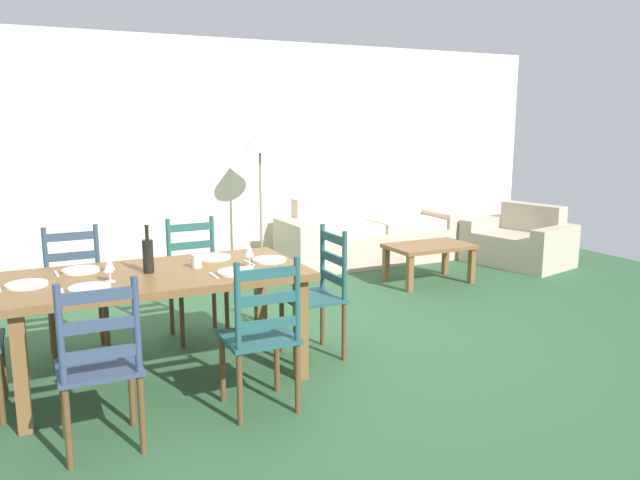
{
  "coord_description": "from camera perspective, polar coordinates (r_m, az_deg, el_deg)",
  "views": [
    {
      "loc": [
        -2.14,
        -4.16,
        1.72
      ],
      "look_at": [
        0.1,
        0.42,
        0.75
      ],
      "focal_mm": 34.96,
      "sensor_mm": 36.0,
      "label": 1
    }
  ],
  "objects": [
    {
      "name": "ground_plane",
      "position": [
        4.99,
        1.06,
        -9.52
      ],
      "size": [
        9.6,
        9.6,
        0.02
      ],
      "primitive_type": "cube",
      "color": "#2D5633"
    },
    {
      "name": "wall_far",
      "position": [
        7.77,
        -10.18,
        7.87
      ],
      "size": [
        9.6,
        0.16,
        2.7
      ],
      "primitive_type": "cube",
      "color": "beige",
      "rests_on": "ground_plane"
    },
    {
      "name": "dining_table",
      "position": [
        4.23,
        -14.55,
        -4.03
      ],
      "size": [
        1.9,
        0.96,
        0.75
      ],
      "color": "brown",
      "rests_on": "ground_plane"
    },
    {
      "name": "dining_chair_near_left",
      "position": [
        3.48,
        -19.51,
        -10.76
      ],
      "size": [
        0.43,
        0.41,
        0.96
      ],
      "color": "#31415D",
      "rests_on": "ground_plane"
    },
    {
      "name": "dining_chair_near_right",
      "position": [
        3.74,
        -5.36,
        -8.67
      ],
      "size": [
        0.43,
        0.41,
        0.96
      ],
      "color": "#205052",
      "rests_on": "ground_plane"
    },
    {
      "name": "dining_chair_far_left",
      "position": [
        4.96,
        -21.45,
        -4.49
      ],
      "size": [
        0.42,
        0.4,
        0.96
      ],
      "color": "#304256",
      "rests_on": "ground_plane"
    },
    {
      "name": "dining_chair_far_right",
      "position": [
        5.12,
        -11.29,
        -3.49
      ],
      "size": [
        0.42,
        0.4,
        0.96
      ],
      "color": "#22564F",
      "rests_on": "ground_plane"
    },
    {
      "name": "dining_chair_head_east",
      "position": [
        4.6,
        -0.11,
        -4.87
      ],
      "size": [
        0.4,
        0.42,
        0.96
      ],
      "color": "#214F52",
      "rests_on": "ground_plane"
    },
    {
      "name": "dinner_plate_near_left",
      "position": [
        3.91,
        -20.35,
        -4.15
      ],
      "size": [
        0.24,
        0.24,
        0.02
      ],
      "primitive_type": "cylinder",
      "color": "white",
      "rests_on": "dining_table"
    },
    {
      "name": "fork_near_left",
      "position": [
        3.9,
        -22.54,
        -4.43
      ],
      "size": [
        0.02,
        0.17,
        0.01
      ],
      "primitive_type": "cube",
      "rotation": [
        0.0,
        0.0,
        -0.04
      ],
      "color": "silver",
      "rests_on": "dining_table"
    },
    {
      "name": "dinner_plate_near_right",
      "position": [
        4.08,
        -7.7,
        -2.93
      ],
      "size": [
        0.24,
        0.24,
        0.02
      ],
      "primitive_type": "cylinder",
      "color": "white",
      "rests_on": "dining_table"
    },
    {
      "name": "fork_near_right",
      "position": [
        4.04,
        -9.71,
        -3.22
      ],
      "size": [
        0.02,
        0.17,
        0.01
      ],
      "primitive_type": "cube",
      "rotation": [
        0.0,
        0.0,
        0.03
      ],
      "color": "silver",
      "rests_on": "dining_table"
    },
    {
      "name": "dinner_plate_far_left",
      "position": [
        4.39,
        -21.03,
        -2.59
      ],
      "size": [
        0.24,
        0.24,
        0.02
      ],
      "primitive_type": "cylinder",
      "color": "white",
      "rests_on": "dining_table"
    },
    {
      "name": "fork_far_left",
      "position": [
        4.38,
        -22.98,
        -2.84
      ],
      "size": [
        0.03,
        0.17,
        0.01
      ],
      "primitive_type": "cube",
      "rotation": [
        0.0,
        0.0,
        0.06
      ],
      "color": "silver",
      "rests_on": "dining_table"
    },
    {
      "name": "dinner_plate_far_right",
      "position": [
        4.55,
        -9.7,
        -1.57
      ],
      "size": [
        0.24,
        0.24,
        0.02
      ],
      "primitive_type": "cylinder",
      "color": "white",
      "rests_on": "dining_table"
    },
    {
      "name": "fork_far_right",
      "position": [
        4.51,
        -11.52,
        -1.82
      ],
      "size": [
        0.02,
        0.17,
        0.01
      ],
      "primitive_type": "cube",
      "rotation": [
        0.0,
        0.0,
        0.05
      ],
      "color": "silver",
      "rests_on": "dining_table"
    },
    {
      "name": "dinner_plate_head_west",
      "position": [
        4.13,
        -25.27,
        -3.71
      ],
      "size": [
        0.24,
        0.24,
        0.02
      ],
      "primitive_type": "cylinder",
      "color": "white",
      "rests_on": "dining_table"
    },
    {
      "name": "dinner_plate_head_east",
      "position": [
        4.42,
        -4.67,
        -1.81
      ],
      "size": [
        0.24,
        0.24,
        0.02
      ],
      "primitive_type": "cylinder",
      "color": "white",
      "rests_on": "dining_table"
    },
    {
      "name": "fork_head_east",
      "position": [
        4.37,
        -6.5,
        -2.07
      ],
      "size": [
        0.03,
        0.17,
        0.01
      ],
      "primitive_type": "cube",
      "rotation": [
        0.0,
        0.0,
        0.08
      ],
      "color": "silver",
      "rests_on": "dining_table"
    },
    {
      "name": "wine_bottle",
      "position": [
        4.19,
        -15.47,
        -1.34
      ],
      "size": [
        0.07,
        0.07,
        0.32
      ],
      "color": "black",
      "rests_on": "dining_table"
    },
    {
      "name": "wine_glass_near_left",
      "position": [
        4.02,
        -18.73,
        -2.13
      ],
      "size": [
        0.06,
        0.06,
        0.16
      ],
      "color": "white",
      "rests_on": "dining_table"
    },
    {
      "name": "wine_glass_near_right",
      "position": [
        4.22,
        -6.49,
        -1.02
      ],
      "size": [
        0.06,
        0.06,
        0.16
      ],
      "color": "white",
      "rests_on": "dining_table"
    },
    {
      "name": "wine_glass_far_left",
      "position": [
        4.29,
        -18.89,
        -1.37
      ],
      "size": [
        0.06,
        0.06,
        0.16
      ],
      "color": "white",
      "rests_on": "dining_table"
    },
    {
      "name": "coffee_cup_primary",
      "position": [
        4.28,
        -11.23,
        -1.91
      ],
      "size": [
        0.07,
        0.07,
        0.09
      ],
      "primitive_type": "cylinder",
      "color": "beige",
      "rests_on": "dining_table"
    },
    {
      "name": "couch",
      "position": [
        7.8,
        4.42,
        0.18
      ],
      "size": [
        2.28,
        0.81,
        0.8
      ],
      "color": "beige",
      "rests_on": "ground_plane"
    },
    {
      "name": "coffee_table",
      "position": [
        6.82,
        9.96,
        -0.95
      ],
      "size": [
        0.9,
        0.56,
        0.42
      ],
      "color": "brown",
      "rests_on": "ground_plane"
    },
    {
      "name": "armchair_upholstered",
      "position": [
        8.04,
        17.91,
        -0.31
      ],
      "size": [
        1.05,
        1.32,
        0.72
      ],
      "color": "#B4A78F",
      "rests_on": "ground_plane"
    },
    {
      "name": "standing_lamp",
      "position": [
        7.26,
        -5.53,
        8.27
      ],
      "size": [
        0.4,
        0.4,
        1.64
      ],
      "color": "#332D28",
      "rests_on": "ground_plane"
    }
  ]
}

